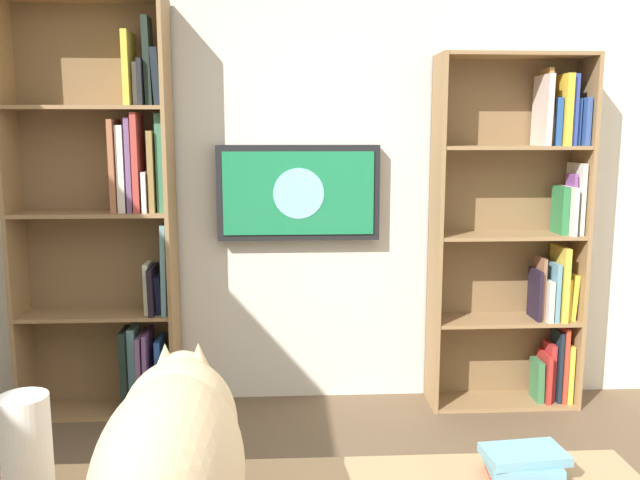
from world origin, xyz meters
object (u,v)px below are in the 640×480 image
(desk_book_stack, at_px, (523,464))
(cat, at_px, (172,462))
(bookshelf_right, at_px, (115,225))
(wall_mounted_tv, at_px, (299,193))
(bookshelf_left, at_px, (525,237))
(paper_towel_roll, at_px, (26,444))

(desk_book_stack, bearing_deg, cat, 17.80)
(bookshelf_right, relative_size, wall_mounted_tv, 2.48)
(bookshelf_left, xyz_separation_m, paper_towel_roll, (1.93, 2.18, -0.11))
(bookshelf_left, xyz_separation_m, wall_mounted_tv, (1.27, -0.08, 0.24))
(cat, xyz_separation_m, desk_book_stack, (-0.76, -0.24, -0.16))
(bookshelf_left, distance_m, cat, 2.89)
(bookshelf_right, distance_m, cat, 2.53)
(paper_towel_roll, distance_m, desk_book_stack, 1.13)
(bookshelf_right, height_order, wall_mounted_tv, bookshelf_right)
(wall_mounted_tv, xyz_separation_m, cat, (0.29, 2.51, -0.27))
(cat, relative_size, desk_book_stack, 3.36)
(paper_towel_roll, bearing_deg, bookshelf_left, -131.48)
(bookshelf_left, bearing_deg, desk_book_stack, 69.91)
(paper_towel_roll, bearing_deg, desk_book_stack, 179.62)
(cat, bearing_deg, desk_book_stack, -162.20)
(bookshelf_left, height_order, paper_towel_roll, bookshelf_left)
(wall_mounted_tv, bearing_deg, bookshelf_left, 176.29)
(wall_mounted_tv, height_order, paper_towel_roll, wall_mounted_tv)
(paper_towel_roll, height_order, desk_book_stack, paper_towel_roll)
(bookshelf_right, relative_size, paper_towel_roll, 9.92)
(bookshelf_right, bearing_deg, desk_book_stack, 123.84)
(cat, height_order, paper_towel_roll, cat)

